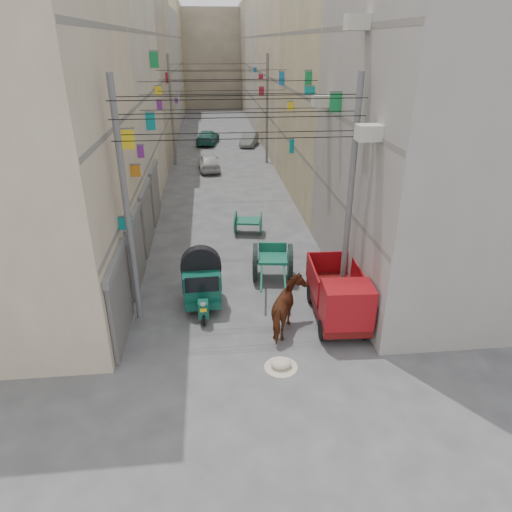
{
  "coord_description": "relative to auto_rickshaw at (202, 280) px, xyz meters",
  "views": [
    {
      "loc": [
        -0.93,
        -7.95,
        8.77
      ],
      "look_at": [
        0.55,
        6.5,
        1.92
      ],
      "focal_mm": 32.0,
      "sensor_mm": 36.0,
      "label": 1
    }
  ],
  "objects": [
    {
      "name": "overhead_cables",
      "position": [
        1.4,
        7.86,
        5.72
      ],
      "size": [
        7.4,
        22.52,
        1.12
      ],
      "color": "black",
      "rests_on": "ground"
    },
    {
      "name": "feed_sack",
      "position": [
        2.31,
        -3.79,
        -0.89
      ],
      "size": [
        0.62,
        0.5,
        0.31
      ],
      "primitive_type": "ellipsoid",
      "color": "beige",
      "rests_on": "ground"
    },
    {
      "name": "ac_units",
      "position": [
        5.05,
        1.12,
        6.39
      ],
      "size": [
        0.7,
        6.55,
        3.35
      ],
      "color": "#BAB8A7",
      "rests_on": "ground"
    },
    {
      "name": "second_cart",
      "position": [
        2.24,
        6.67,
        -0.42
      ],
      "size": [
        1.51,
        1.38,
        1.18
      ],
      "rotation": [
        0.0,
        0.0,
        -0.17
      ],
      "color": "#155C46",
      "rests_on": "ground"
    },
    {
      "name": "shutters_left",
      "position": [
        -2.52,
        3.83,
        0.45
      ],
      "size": [
        0.18,
        14.4,
        2.88
      ],
      "color": "#535359",
      "rests_on": "ground"
    },
    {
      "name": "tonga_cart",
      "position": [
        2.8,
        1.77,
        -0.26
      ],
      "size": [
        1.74,
        3.48,
        1.51
      ],
      "rotation": [
        0.0,
        0.0,
        -0.13
      ],
      "color": "black",
      "rests_on": "ground"
    },
    {
      "name": "building_row_right",
      "position": [
        9.39,
        27.58,
        5.41
      ],
      "size": [
        8.0,
        62.0,
        14.0
      ],
      "color": "gray",
      "rests_on": "ground"
    },
    {
      "name": "mini_truck",
      "position": [
        4.58,
        -1.8,
        -0.09
      ],
      "size": [
        1.74,
        3.61,
        1.99
      ],
      "rotation": [
        0.0,
        0.0,
        -0.04
      ],
      "color": "black",
      "rests_on": "ground"
    },
    {
      "name": "ground",
      "position": [
        1.4,
        -6.54,
        -1.05
      ],
      "size": [
        140.0,
        140.0,
        0.0
      ],
      "primitive_type": "plane",
      "color": "#424245",
      "rests_on": "ground"
    },
    {
      "name": "building_row_left",
      "position": [
        -6.6,
        27.58,
        5.41
      ],
      "size": [
        8.0,
        62.0,
        14.0
      ],
      "color": "beige",
      "rests_on": "ground"
    },
    {
      "name": "distant_car_green",
      "position": [
        0.37,
        29.23,
        -0.43
      ],
      "size": [
        2.45,
        4.53,
        1.24
      ],
      "primitive_type": "imported",
      "rotation": [
        0.0,
        0.0,
        2.97
      ],
      "color": "#1F5D50",
      "rests_on": "ground"
    },
    {
      "name": "signboards",
      "position": [
        1.39,
        15.11,
        2.38
      ],
      "size": [
        8.22,
        40.52,
        5.67
      ],
      "color": "#A9162F",
      "rests_on": "ground"
    },
    {
      "name": "end_cap_building",
      "position": [
        1.4,
        59.46,
        5.45
      ],
      "size": [
        22.0,
        10.0,
        13.0
      ],
      "primitive_type": "cube",
      "color": "#B0A38B",
      "rests_on": "ground"
    },
    {
      "name": "utility_poles",
      "position": [
        1.4,
        10.46,
        2.95
      ],
      "size": [
        7.4,
        22.2,
        8.0
      ],
      "color": "slate",
      "rests_on": "ground"
    },
    {
      "name": "distant_car_grey",
      "position": [
        4.2,
        28.01,
        -0.48
      ],
      "size": [
        2.12,
        3.64,
        1.13
      ],
      "primitive_type": "imported",
      "rotation": [
        0.0,
        0.0,
        -0.29
      ],
      "color": "slate",
      "rests_on": "ground"
    },
    {
      "name": "horse",
      "position": [
        2.81,
        -1.95,
        -0.17
      ],
      "size": [
        1.58,
        2.28,
        1.76
      ],
      "primitive_type": "imported",
      "rotation": [
        0.0,
        0.0,
        2.8
      ],
      "color": "brown",
      "rests_on": "ground"
    },
    {
      "name": "auto_rickshaw",
      "position": [
        0.0,
        0.0,
        0.0
      ],
      "size": [
        1.49,
        2.55,
        1.78
      ],
      "rotation": [
        0.0,
        0.0,
        0.03
      ],
      "color": "black",
      "rests_on": "ground"
    },
    {
      "name": "distant_car_white",
      "position": [
        0.41,
        19.41,
        -0.41
      ],
      "size": [
        1.78,
        3.84,
        1.27
      ],
      "primitive_type": "imported",
      "rotation": [
        0.0,
        0.0,
        3.22
      ],
      "color": "#B3B3B3",
      "rests_on": "ground"
    }
  ]
}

